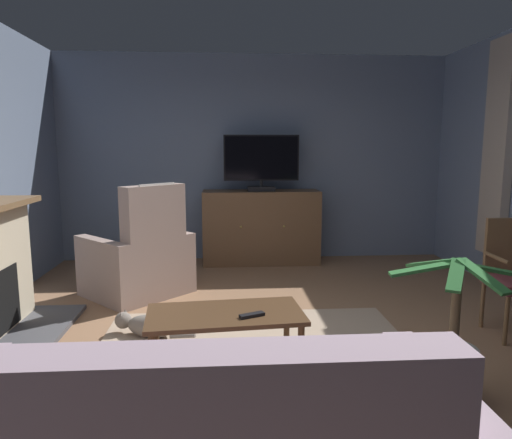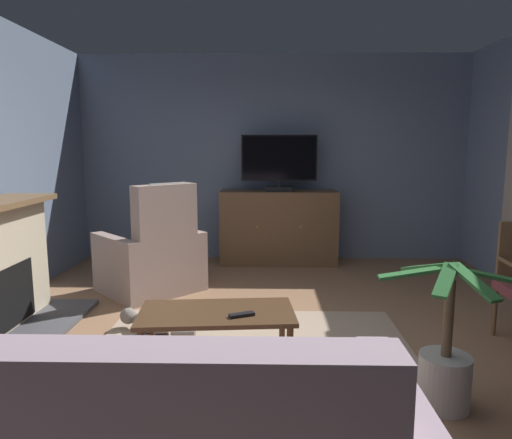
% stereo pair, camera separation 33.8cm
% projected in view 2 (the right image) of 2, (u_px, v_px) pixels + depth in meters
% --- Properties ---
extents(ground_plane, '(5.93, 6.95, 0.04)m').
position_uv_depth(ground_plane, '(277.00, 357.00, 3.55)').
color(ground_plane, '#936B4C').
extents(wall_back, '(5.93, 0.10, 2.82)m').
position_uv_depth(wall_back, '(273.00, 159.00, 6.52)').
color(wall_back, slate).
rests_on(wall_back, ground_plane).
extents(rug_central, '(2.48, 1.65, 0.01)m').
position_uv_depth(rug_central, '(253.00, 348.00, 3.66)').
color(rug_central, tan).
rests_on(rug_central, ground_plane).
extents(tv_cabinet, '(1.57, 0.52, 0.99)m').
position_uv_depth(tv_cabinet, '(278.00, 229.00, 6.31)').
color(tv_cabinet, '#4A3523').
rests_on(tv_cabinet, ground_plane).
extents(television, '(0.99, 0.20, 0.74)m').
position_uv_depth(television, '(279.00, 161.00, 6.12)').
color(television, black).
rests_on(television, tv_cabinet).
extents(coffee_table, '(1.09, 0.62, 0.47)m').
position_uv_depth(coffee_table, '(217.00, 319.00, 3.17)').
color(coffee_table, '#4C331E').
rests_on(coffee_table, ground_plane).
extents(tv_remote, '(0.18, 0.11, 0.02)m').
position_uv_depth(tv_remote, '(242.00, 315.00, 3.06)').
color(tv_remote, black).
rests_on(tv_remote, coffee_table).
extents(armchair_facing_sofa, '(1.27, 1.27, 1.21)m').
position_uv_depth(armchair_facing_sofa, '(153.00, 259.00, 5.06)').
color(armchair_facing_sofa, '#A3897F').
rests_on(armchair_facing_sofa, ground_plane).
extents(potted_plant_on_hearth_side, '(0.79, 0.67, 0.91)m').
position_uv_depth(potted_plant_on_hearth_side, '(445.00, 368.00, 2.81)').
color(potted_plant_on_hearth_side, beige).
rests_on(potted_plant_on_hearth_side, ground_plane).
extents(cat, '(0.70, 0.34, 0.21)m').
position_uv_depth(cat, '(150.00, 322.00, 3.96)').
color(cat, gray).
rests_on(cat, ground_plane).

